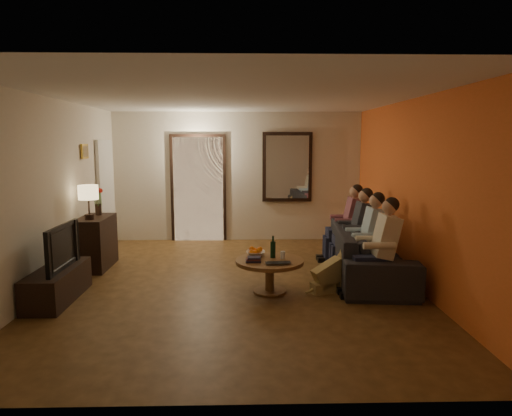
{
  "coord_description": "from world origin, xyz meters",
  "views": [
    {
      "loc": [
        0.13,
        -6.25,
        2.0
      ],
      "look_at": [
        0.3,
        0.3,
        1.05
      ],
      "focal_mm": 32.0,
      "sensor_mm": 36.0,
      "label": 1
    }
  ],
  "objects_px": {
    "coffee_table": "(270,276)",
    "wine_bottle": "(273,247)",
    "person_a": "(381,251)",
    "person_c": "(358,233)",
    "tv": "(55,247)",
    "person_b": "(368,241)",
    "dresser": "(96,242)",
    "person_d": "(349,226)",
    "table_lamp": "(89,202)",
    "laptop": "(279,264)",
    "sofa": "(369,252)",
    "bowl": "(256,253)",
    "tv_stand": "(57,284)",
    "dog": "(329,272)"
  },
  "relations": [
    {
      "from": "coffee_table",
      "to": "wine_bottle",
      "type": "relative_size",
      "value": 2.93
    },
    {
      "from": "person_a",
      "to": "person_c",
      "type": "distance_m",
      "value": 1.2
    },
    {
      "from": "coffee_table",
      "to": "wine_bottle",
      "type": "distance_m",
      "value": 0.4
    },
    {
      "from": "tv",
      "to": "person_b",
      "type": "relative_size",
      "value": 0.81
    },
    {
      "from": "dresser",
      "to": "coffee_table",
      "type": "bearing_deg",
      "value": -25.54
    },
    {
      "from": "person_d",
      "to": "table_lamp",
      "type": "bearing_deg",
      "value": -172.63
    },
    {
      "from": "person_a",
      "to": "laptop",
      "type": "relative_size",
      "value": 3.65
    },
    {
      "from": "sofa",
      "to": "bowl",
      "type": "distance_m",
      "value": 1.78
    },
    {
      "from": "tv_stand",
      "to": "person_a",
      "type": "relative_size",
      "value": 1.03
    },
    {
      "from": "laptop",
      "to": "tv_stand",
      "type": "bearing_deg",
      "value": 174.87
    },
    {
      "from": "laptop",
      "to": "person_b",
      "type": "bearing_deg",
      "value": 23.39
    },
    {
      "from": "dresser",
      "to": "laptop",
      "type": "height_order",
      "value": "dresser"
    },
    {
      "from": "coffee_table",
      "to": "bowl",
      "type": "relative_size",
      "value": 3.5
    },
    {
      "from": "sofa",
      "to": "person_b",
      "type": "bearing_deg",
      "value": 167.53
    },
    {
      "from": "bowl",
      "to": "laptop",
      "type": "height_order",
      "value": "bowl"
    },
    {
      "from": "dog",
      "to": "dresser",
      "type": "bearing_deg",
      "value": 139.61
    },
    {
      "from": "person_a",
      "to": "wine_bottle",
      "type": "bearing_deg",
      "value": 168.22
    },
    {
      "from": "sofa",
      "to": "person_b",
      "type": "relative_size",
      "value": 2.08
    },
    {
      "from": "table_lamp",
      "to": "coffee_table",
      "type": "xyz_separation_m",
      "value": [
        2.71,
        -1.08,
        -0.87
      ]
    },
    {
      "from": "table_lamp",
      "to": "dog",
      "type": "bearing_deg",
      "value": -17.19
    },
    {
      "from": "person_d",
      "to": "coffee_table",
      "type": "xyz_separation_m",
      "value": [
        -1.43,
        -1.61,
        -0.38
      ]
    },
    {
      "from": "tv_stand",
      "to": "table_lamp",
      "type": "bearing_deg",
      "value": 90.0
    },
    {
      "from": "person_b",
      "to": "wine_bottle",
      "type": "height_order",
      "value": "person_b"
    },
    {
      "from": "table_lamp",
      "to": "wine_bottle",
      "type": "distance_m",
      "value": 2.97
    },
    {
      "from": "person_a",
      "to": "wine_bottle",
      "type": "xyz_separation_m",
      "value": [
        -1.38,
        0.29,
        0.01
      ]
    },
    {
      "from": "tv",
      "to": "person_d",
      "type": "distance_m",
      "value": 4.54
    },
    {
      "from": "wine_bottle",
      "to": "tv_stand",
      "type": "bearing_deg",
      "value": -173.1
    },
    {
      "from": "bowl",
      "to": "table_lamp",
      "type": "bearing_deg",
      "value": 161.31
    },
    {
      "from": "tv",
      "to": "person_c",
      "type": "relative_size",
      "value": 0.81
    },
    {
      "from": "sofa",
      "to": "person_d",
      "type": "bearing_deg",
      "value": 12.31
    },
    {
      "from": "sofa",
      "to": "coffee_table",
      "type": "height_order",
      "value": "sofa"
    },
    {
      "from": "dresser",
      "to": "coffee_table",
      "type": "relative_size",
      "value": 1.02
    },
    {
      "from": "tv",
      "to": "laptop",
      "type": "distance_m",
      "value": 2.82
    },
    {
      "from": "person_d",
      "to": "person_c",
      "type": "bearing_deg",
      "value": -90.0
    },
    {
      "from": "person_b",
      "to": "laptop",
      "type": "distance_m",
      "value": 1.5
    },
    {
      "from": "dresser",
      "to": "dog",
      "type": "distance_m",
      "value": 3.75
    },
    {
      "from": "dog",
      "to": "bowl",
      "type": "height_order",
      "value": "dog"
    },
    {
      "from": "person_b",
      "to": "person_d",
      "type": "xyz_separation_m",
      "value": [
        0.0,
        1.2,
        0.0
      ]
    },
    {
      "from": "bowl",
      "to": "person_d",
      "type": "bearing_deg",
      "value": 40.94
    },
    {
      "from": "sofa",
      "to": "dog",
      "type": "distance_m",
      "value": 1.03
    },
    {
      "from": "dresser",
      "to": "wine_bottle",
      "type": "distance_m",
      "value": 3.02
    },
    {
      "from": "tv",
      "to": "dog",
      "type": "height_order",
      "value": "tv"
    },
    {
      "from": "tv_stand",
      "to": "person_c",
      "type": "height_order",
      "value": "person_c"
    },
    {
      "from": "person_d",
      "to": "wine_bottle",
      "type": "distance_m",
      "value": 2.05
    },
    {
      "from": "tv_stand",
      "to": "tv",
      "type": "distance_m",
      "value": 0.49
    },
    {
      "from": "person_c",
      "to": "coffee_table",
      "type": "xyz_separation_m",
      "value": [
        -1.43,
        -1.01,
        -0.38
      ]
    },
    {
      "from": "dog",
      "to": "bowl",
      "type": "bearing_deg",
      "value": 146.79
    },
    {
      "from": "table_lamp",
      "to": "person_c",
      "type": "bearing_deg",
      "value": -0.89
    },
    {
      "from": "dresser",
      "to": "sofa",
      "type": "distance_m",
      "value": 4.28
    },
    {
      "from": "tv_stand",
      "to": "bowl",
      "type": "relative_size",
      "value": 4.78
    }
  ]
}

